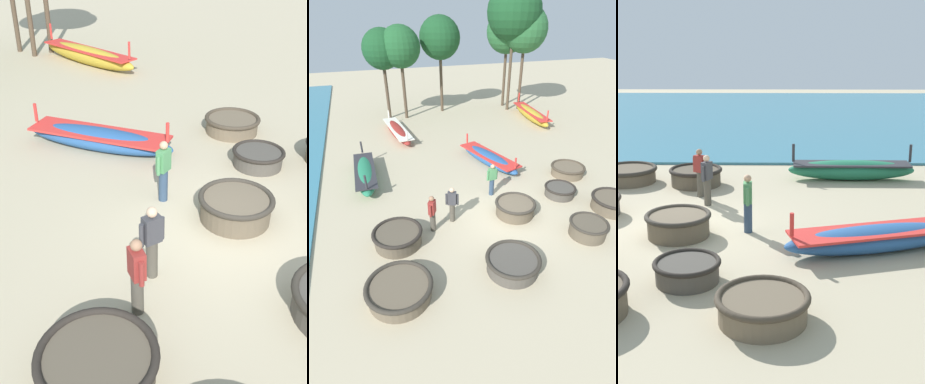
% 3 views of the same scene
% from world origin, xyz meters
% --- Properties ---
extents(ground_plane, '(80.00, 80.00, 0.00)m').
position_xyz_m(ground_plane, '(0.00, 0.00, 0.00)').
color(ground_plane, '#BCAD8C').
extents(coracle_far_right, '(1.44, 1.44, 0.48)m').
position_xyz_m(coracle_far_right, '(3.25, 0.77, 0.26)').
color(coracle_far_right, '#4C473F').
rests_on(coracle_far_right, ground).
extents(coracle_front_left, '(1.72, 1.72, 0.62)m').
position_xyz_m(coracle_front_left, '(0.55, 0.09, 0.33)').
color(coracle_front_left, brown).
rests_on(coracle_front_left, ground).
extents(coracle_far_left, '(1.76, 1.76, 0.53)m').
position_xyz_m(coracle_far_left, '(4.86, 2.41, 0.29)').
color(coracle_far_left, brown).
rests_on(coracle_far_left, ground).
extents(coracle_tilted, '(1.84, 1.84, 0.61)m').
position_xyz_m(coracle_tilted, '(-4.43, -0.20, 0.33)').
color(coracle_tilted, brown).
rests_on(coracle_tilted, ground).
extents(long_boat_green_hull, '(2.21, 4.71, 1.13)m').
position_xyz_m(long_boat_green_hull, '(1.49, 5.03, 0.33)').
color(long_boat_green_hull, '#285693').
rests_on(long_boat_green_hull, ground).
extents(long_boat_blue_hull, '(1.62, 6.03, 1.45)m').
position_xyz_m(long_boat_blue_hull, '(7.93, 11.46, 0.42)').
color(long_boat_blue_hull, gold).
rests_on(long_boat_blue_hull, ground).
extents(fisherman_standing_left, '(0.53, 0.23, 1.57)m').
position_xyz_m(fisherman_standing_left, '(0.26, 1.88, 0.84)').
color(fisherman_standing_left, '#2D425B').
rests_on(fisherman_standing_left, ground).
extents(fisherman_by_coracle, '(0.50, 0.33, 1.57)m').
position_xyz_m(fisherman_by_coracle, '(-2.10, 0.51, 0.84)').
color(fisherman_by_coracle, '#4C473D').
rests_on(fisherman_by_coracle, ground).
extents(fisherman_with_hat, '(0.36, 0.47, 1.57)m').
position_xyz_m(fisherman_with_hat, '(-3.00, 0.16, 0.84)').
color(fisherman_with_hat, '#4C473D').
rests_on(fisherman_with_hat, ground).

